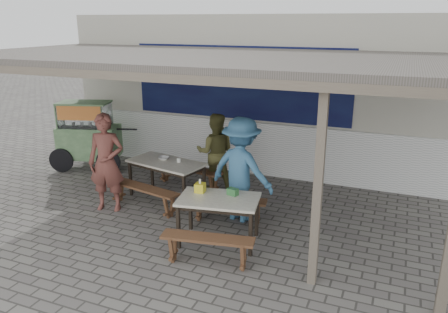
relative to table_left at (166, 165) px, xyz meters
name	(u,v)px	position (x,y,z in m)	size (l,w,h in m)	color
ground	(187,225)	(0.91, -0.94, -0.67)	(60.00, 60.00, 0.00)	#64615B
back_wall	(255,94)	(0.91, 2.64, 1.05)	(9.00, 1.28, 3.50)	#B0AD9E
warung_roof	(207,60)	(0.93, -0.04, 2.04)	(9.00, 4.21, 2.81)	#59514C
table_left	(166,165)	(0.00, 0.00, 0.00)	(1.62, 1.03, 0.75)	silver
bench_left_street	(143,192)	(-0.14, -0.66, -0.33)	(1.62, 0.60, 0.45)	brown
bench_left_wall	(188,172)	(0.14, 0.66, -0.33)	(1.62, 0.60, 0.45)	brown
table_right	(219,203)	(1.66, -1.28, 0.00)	(1.35, 0.98, 0.75)	silver
bench_right_street	(208,244)	(1.79, -1.98, -0.34)	(1.36, 0.51, 0.45)	brown
bench_right_wall	(228,205)	(1.53, -0.58, -0.34)	(1.36, 0.51, 0.45)	brown
vendor_cart	(88,133)	(-2.61, 0.92, 0.19)	(1.87, 1.18, 1.59)	#78A36D
patron_street_side	(106,163)	(-0.72, -0.89, 0.23)	(0.66, 0.43, 1.81)	brown
patron_wall_side	(215,152)	(0.71, 0.79, 0.13)	(0.78, 0.61, 1.61)	brown
patron_right_table	(241,170)	(1.69, -0.34, 0.24)	(1.19, 0.68, 1.84)	teal
tissue_box	(200,188)	(1.29, -1.17, 0.15)	(0.15, 0.15, 0.15)	gold
donation_box	(233,192)	(1.82, -1.08, 0.13)	(0.16, 0.11, 0.11)	#306C36
condiment_jar	(179,160)	(0.25, 0.06, 0.12)	(0.07, 0.07, 0.08)	white
condiment_bowl	(164,158)	(-0.11, 0.11, 0.10)	(0.21, 0.21, 0.05)	white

